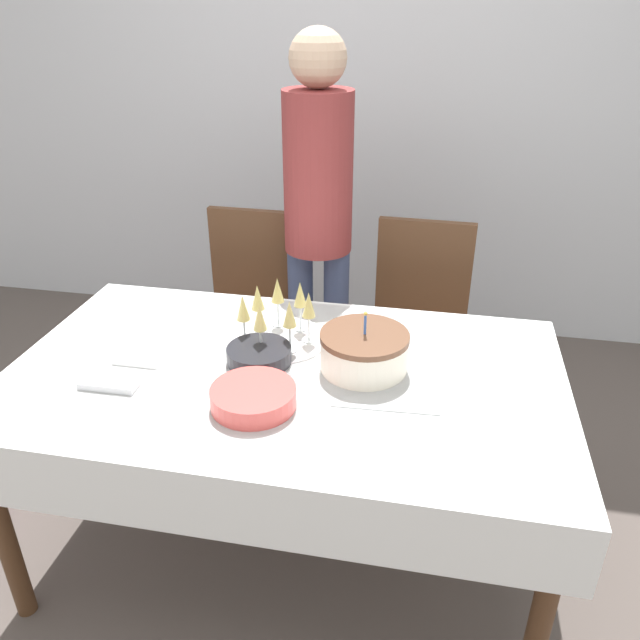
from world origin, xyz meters
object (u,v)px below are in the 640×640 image
at_px(birthday_cake, 364,351).
at_px(plate_stack_main, 253,397).
at_px(dining_chair_far_right, 418,326).
at_px(plate_stack_dessert, 259,355).
at_px(champagne_tray, 278,317).
at_px(person_standing, 318,203).
at_px(dining_chair_far_left, 249,310).

xyz_separation_m(birthday_cake, plate_stack_main, (-0.27, -0.26, -0.03)).
xyz_separation_m(dining_chair_far_right, plate_stack_main, (-0.41, -1.00, 0.26)).
bearing_deg(plate_stack_dessert, birthday_cake, 4.62).
distance_m(dining_chair_far_right, plate_stack_dessert, 0.94).
relative_size(dining_chair_far_right, birthday_cake, 3.49).
bearing_deg(plate_stack_dessert, plate_stack_main, -77.78).
xyz_separation_m(dining_chair_far_right, champagne_tray, (-0.44, -0.63, 0.32)).
relative_size(plate_stack_dessert, person_standing, 0.12).
bearing_deg(birthday_cake, dining_chair_far_left, 128.97).
relative_size(dining_chair_far_right, champagne_tray, 2.96).
relative_size(plate_stack_main, plate_stack_dessert, 1.19).
bearing_deg(dining_chair_far_left, plate_stack_dessert, -70.02).
xyz_separation_m(dining_chair_far_left, dining_chair_far_right, (0.75, -0.00, 0.00)).
height_order(dining_chair_far_right, person_standing, person_standing).
bearing_deg(plate_stack_main, champagne_tray, 93.88).
bearing_deg(person_standing, plate_stack_main, -88.44).
xyz_separation_m(dining_chair_far_left, birthday_cake, (0.61, -0.75, 0.29)).
distance_m(dining_chair_far_left, person_standing, 0.58).
distance_m(dining_chair_far_left, plate_stack_dessert, 0.86).
bearing_deg(person_standing, dining_chair_far_left, -169.34).
distance_m(birthday_cake, plate_stack_dessert, 0.33).
height_order(birthday_cake, champagne_tray, birthday_cake).
xyz_separation_m(birthday_cake, person_standing, (-0.30, 0.80, 0.20)).
relative_size(dining_chair_far_right, plate_stack_dessert, 4.68).
bearing_deg(champagne_tray, plate_stack_dessert, -99.82).
relative_size(champagne_tray, plate_stack_main, 1.33).
height_order(dining_chair_far_left, birthday_cake, dining_chair_far_left).
bearing_deg(plate_stack_dessert, person_standing, 88.56).
bearing_deg(birthday_cake, person_standing, 110.61).
bearing_deg(dining_chair_far_right, person_standing, 172.67).
bearing_deg(dining_chair_far_right, champagne_tray, -124.80).
bearing_deg(birthday_cake, plate_stack_main, -136.89).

